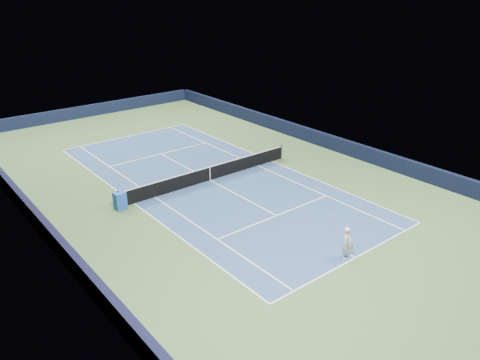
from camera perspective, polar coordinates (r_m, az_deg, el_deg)
ground at (r=30.72m, az=-3.67°, el=-0.03°), size 40.00×40.00×0.00m
wall_far at (r=47.34m, az=-17.90°, el=8.04°), size 22.00×0.35×1.10m
wall_right at (r=37.38m, az=9.99°, el=4.89°), size 0.35×40.00×1.10m
wall_left at (r=26.44m, az=-23.24°, el=-4.80°), size 0.35×40.00×1.10m
court_surface at (r=30.72m, az=-3.67°, el=-0.03°), size 10.97×23.77×0.01m
baseline_far at (r=40.43m, az=-13.54°, el=5.21°), size 10.97×0.08×0.00m
baseline_near at (r=23.13m, az=13.91°, el=-9.17°), size 10.97×0.08×0.00m
sideline_doubles_right at (r=33.92m, az=3.90°, el=2.30°), size 0.08×23.77×0.00m
sideline_doubles_left at (r=28.23m, az=-12.78°, el=-2.79°), size 0.08×23.77×0.00m
sideline_singles_right at (r=33.06m, az=2.14°, el=1.76°), size 0.08×23.77×0.00m
sideline_singles_left at (r=28.77m, az=-10.36°, el=-2.06°), size 0.08×23.77×0.00m
service_line_far at (r=35.79m, az=-9.64°, el=3.16°), size 8.23×0.08×0.00m
service_line_near at (r=26.24m, az=4.49°, el=-4.35°), size 8.23×0.08×0.00m
center_service_line at (r=30.72m, az=-3.67°, el=-0.02°), size 0.08×12.80×0.00m
center_mark_far at (r=40.30m, az=-13.44°, el=5.16°), size 0.08×0.30×0.00m
center_mark_near at (r=23.20m, az=13.62°, el=-9.02°), size 0.08×0.30×0.00m
tennis_net at (r=30.53m, az=-3.70°, el=0.84°), size 12.90×0.10×1.07m
sponsor_cube at (r=27.56m, az=-14.41°, el=-2.47°), size 0.64×0.59×1.03m
tennis_player at (r=22.62m, az=12.91°, el=-7.48°), size 0.80×1.31×1.83m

